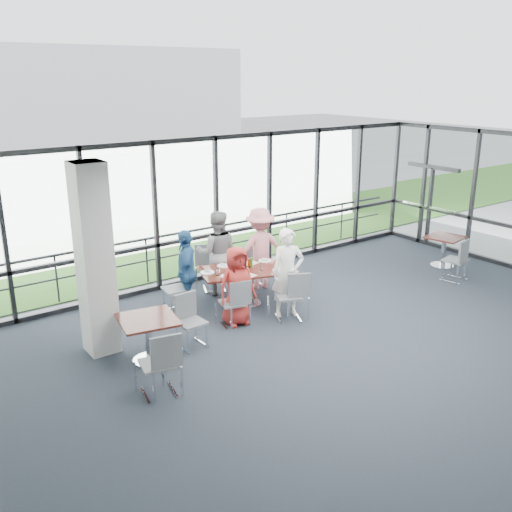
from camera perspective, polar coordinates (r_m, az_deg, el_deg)
floor at (r=9.79m, az=12.40°, el=-9.94°), size 12.00×10.00×0.02m
ceiling at (r=8.79m, az=13.79°, el=8.94°), size 12.00×10.00×0.04m
curtain_wall_back at (r=12.84m, az=-3.99°, el=4.81°), size 12.00×0.10×3.20m
exit_door at (r=16.10m, az=16.97°, el=4.74°), size 0.12×1.60×2.10m
structural_column at (r=9.56m, az=-15.83°, el=-0.42°), size 0.50×0.50×3.20m
apron at (r=17.54m, az=-12.70°, el=2.51°), size 80.00×70.00×0.02m
grass_strip at (r=15.78m, az=-9.74°, el=1.10°), size 80.00×5.00×0.01m
hangar_main at (r=39.09m, az=-21.15°, el=14.51°), size 24.00×10.00×6.00m
guard_rail at (r=13.61m, az=-5.25°, el=0.74°), size 12.00×0.06×0.06m
main_table at (r=11.43m, az=-0.89°, el=-1.92°), size 2.09×1.56×0.75m
side_table_left at (r=9.35m, az=-10.75°, el=-6.79°), size 1.04×1.04×0.75m
side_table_right at (r=14.43m, az=18.33°, el=1.37°), size 0.91×0.91×0.75m
diner_near_left at (r=10.51m, az=-1.94°, el=-3.00°), size 0.78×0.56×1.50m
diner_near_right at (r=10.84m, az=3.19°, el=-1.70°), size 0.76×0.67×1.72m
diner_far_left at (r=11.96m, az=-3.91°, el=0.33°), size 1.02×0.92×1.79m
diner_far_right at (r=12.25m, az=0.40°, el=0.76°), size 1.26×0.86×1.77m
diner_end at (r=11.05m, az=-6.96°, el=-1.57°), size 0.96×1.11×1.67m
chair_main_nl at (r=10.56m, az=-2.36°, el=-4.70°), size 0.53×0.53×0.88m
chair_main_nr at (r=10.80m, az=3.29°, el=-4.05°), size 0.61×0.61×0.93m
chair_main_fl at (r=12.27m, az=-4.24°, el=-1.25°), size 0.63×0.63×0.97m
chair_main_fr at (r=12.47m, az=-0.26°, el=-1.18°), size 0.50×0.50×0.84m
chair_main_end at (r=11.17m, az=-7.97°, el=-3.28°), size 0.54×0.54×0.98m
chair_spare_la at (r=8.47m, az=-9.82°, el=-10.59°), size 0.57×0.57×0.98m
chair_spare_lb at (r=9.78m, az=-6.50°, el=-6.63°), size 0.46×0.46×0.90m
chair_spare_r at (r=13.53m, az=19.32°, el=-0.39°), size 0.55×0.55×0.97m
plate_nl at (r=10.98m, az=-2.86°, el=-2.02°), size 0.28×0.28×0.01m
plate_nr at (r=11.30m, az=2.29°, el=-1.44°), size 0.25×0.25×0.01m
plate_fl at (r=11.57m, az=-3.29°, el=-0.98°), size 0.26×0.26×0.01m
plate_fr at (r=11.87m, az=0.91°, el=-0.47°), size 0.28×0.28×0.01m
plate_end at (r=11.21m, az=-4.88°, el=-1.65°), size 0.28×0.28×0.01m
tumbler_a at (r=11.06m, az=-1.61°, el=-1.55°), size 0.06×0.06×0.13m
tumbler_b at (r=11.30m, az=0.56°, el=-1.11°), size 0.06×0.06×0.13m
tumbler_c at (r=11.59m, az=-1.24°, el=-0.58°), size 0.07×0.07×0.15m
tumbler_d at (r=11.04m, az=-3.81°, el=-1.57°), size 0.07×0.07×0.14m
menu_a at (r=10.99m, az=-0.70°, el=-2.01°), size 0.32×0.25×0.00m
menu_b at (r=11.35m, az=3.16°, el=-1.39°), size 0.34×0.34×0.00m
menu_c at (r=11.72m, az=-0.53°, el=-0.73°), size 0.36×0.29×0.00m
condiment_caddy at (r=11.41m, az=-0.92°, el=-1.15°), size 0.10×0.07×0.04m
ketchup_bottle at (r=11.46m, az=-0.71°, el=-0.70°), size 0.06×0.06×0.18m
green_bottle at (r=11.46m, az=-0.47°, el=-0.66°), size 0.05×0.05×0.20m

